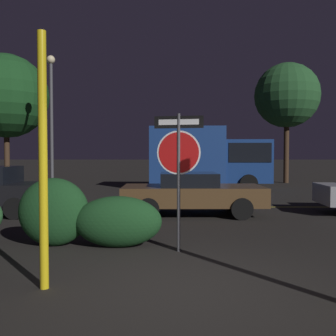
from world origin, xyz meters
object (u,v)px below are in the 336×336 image
at_px(yellow_pole_left, 43,161).
at_px(delivery_truck, 210,157).
at_px(stop_sign, 179,154).
at_px(tree_0, 287,96).
at_px(tree_1, 6,96).
at_px(hedge_bush_1, 54,212).
at_px(hedge_bush_2, 118,222).
at_px(street_lamp, 51,108).
at_px(passing_car_2, 192,193).

height_order(yellow_pole_left, delivery_truck, yellow_pole_left).
relative_size(stop_sign, tree_0, 0.34).
distance_m(stop_sign, tree_1, 18.87).
bearing_deg(stop_sign, hedge_bush_1, -179.61).
xyz_separation_m(tree_0, tree_1, (-17.08, -1.04, -0.18)).
distance_m(stop_sign, tree_0, 18.48).
xyz_separation_m(stop_sign, hedge_bush_1, (-2.41, 0.41, -1.11)).
xyz_separation_m(stop_sign, delivery_truck, (1.82, 12.00, -0.11)).
bearing_deg(hedge_bush_2, street_lamp, 113.29).
bearing_deg(yellow_pole_left, stop_sign, 46.35).
xyz_separation_m(hedge_bush_1, tree_1, (-7.58, 15.22, 4.59)).
distance_m(hedge_bush_2, delivery_truck, 12.12).
bearing_deg(hedge_bush_1, tree_0, 59.68).
bearing_deg(delivery_truck, yellow_pole_left, -12.73).
distance_m(passing_car_2, tree_0, 14.90).
xyz_separation_m(hedge_bush_1, tree_0, (9.50, 16.25, 4.78)).
height_order(delivery_truck, street_lamp, street_lamp).
bearing_deg(tree_0, street_lamp, -158.28).
height_order(stop_sign, tree_1, tree_1).
height_order(hedge_bush_2, tree_0, tree_0).
bearing_deg(tree_1, delivery_truck, -17.07).
bearing_deg(stop_sign, yellow_pole_left, -123.57).
bearing_deg(street_lamp, yellow_pole_left, -72.80).
relative_size(stop_sign, passing_car_2, 0.60).
distance_m(yellow_pole_left, tree_1, 19.67).
height_order(passing_car_2, tree_1, tree_1).
bearing_deg(passing_car_2, hedge_bush_2, -23.68).
distance_m(street_lamp, tree_0, 14.11).
relative_size(delivery_truck, tree_1, 0.77).
height_order(yellow_pole_left, passing_car_2, yellow_pole_left).
relative_size(yellow_pole_left, hedge_bush_2, 2.00).
bearing_deg(street_lamp, hedge_bush_2, -66.71).
bearing_deg(delivery_truck, hedge_bush_1, -18.11).
xyz_separation_m(yellow_pole_left, passing_car_2, (2.30, 6.10, -1.04)).
bearing_deg(hedge_bush_1, hedge_bush_2, -4.26).
distance_m(hedge_bush_2, street_lamp, 12.65).
xyz_separation_m(delivery_truck, street_lamp, (-7.77, -0.54, 2.39)).
bearing_deg(tree_0, hedge_bush_1, -120.32).
relative_size(hedge_bush_2, tree_1, 0.22).
distance_m(yellow_pole_left, tree_0, 20.93).
distance_m(hedge_bush_1, tree_0, 19.42).
xyz_separation_m(yellow_pole_left, tree_1, (-8.17, 17.53, 3.57)).
xyz_separation_m(hedge_bush_1, street_lamp, (-3.54, 11.05, 3.39)).
distance_m(hedge_bush_1, tree_1, 17.61).
bearing_deg(passing_car_2, yellow_pole_left, -21.46).
xyz_separation_m(hedge_bush_2, tree_0, (8.25, 16.35, 4.95)).
bearing_deg(passing_car_2, hedge_bush_1, -38.18).
xyz_separation_m(delivery_truck, tree_0, (5.28, 4.66, 3.77)).
distance_m(hedge_bush_2, passing_car_2, 4.22).
relative_size(passing_car_2, tree_1, 0.54).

